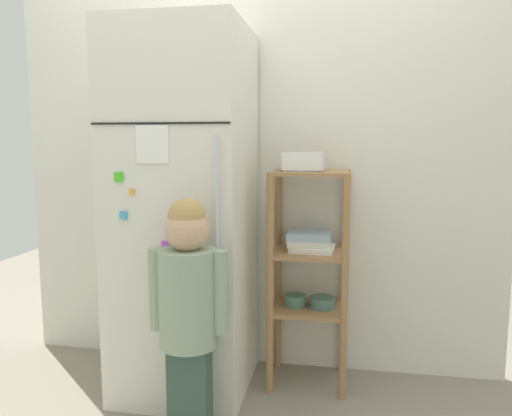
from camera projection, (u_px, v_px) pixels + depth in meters
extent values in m
plane|color=gray|center=(243.00, 391.00, 2.43)|extent=(6.00, 6.00, 0.00)
cube|color=silver|center=(256.00, 160.00, 2.63)|extent=(2.62, 0.03, 2.26)
cube|color=silver|center=(185.00, 214.00, 2.38)|extent=(0.62, 0.61, 1.76)
cube|color=black|center=(159.00, 123.00, 2.03)|extent=(0.60, 0.01, 0.01)
cylinder|color=silver|center=(216.00, 192.00, 2.00)|extent=(0.02, 0.02, 0.46)
cube|color=white|center=(152.00, 144.00, 2.04)|extent=(0.14, 0.01, 0.16)
cube|color=red|center=(162.00, 255.00, 2.10)|extent=(0.04, 0.02, 0.04)
cube|color=#43CE20|center=(118.00, 177.00, 2.09)|extent=(0.04, 0.02, 0.04)
cube|color=gold|center=(132.00, 192.00, 2.08)|extent=(0.03, 0.02, 0.02)
cube|color=#C643E7|center=(165.00, 245.00, 2.09)|extent=(0.03, 0.02, 0.03)
cube|color=#3CA7D5|center=(123.00, 215.00, 2.11)|extent=(0.04, 0.02, 0.03)
cube|color=#5A17E9|center=(155.00, 253.00, 2.10)|extent=(0.03, 0.02, 0.03)
cube|color=#385145|center=(190.00, 393.00, 2.01)|extent=(0.17, 0.10, 0.41)
cylinder|color=gray|center=(188.00, 298.00, 1.96)|extent=(0.24, 0.24, 0.39)
sphere|color=gray|center=(193.00, 248.00, 2.00)|extent=(0.10, 0.10, 0.10)
sphere|color=tan|center=(187.00, 229.00, 1.92)|extent=(0.18, 0.18, 0.18)
sphere|color=tan|center=(187.00, 217.00, 1.91)|extent=(0.15, 0.15, 0.15)
cylinder|color=gray|center=(157.00, 289.00, 1.98)|extent=(0.07, 0.07, 0.33)
cylinder|color=gray|center=(220.00, 292.00, 1.93)|extent=(0.07, 0.07, 0.33)
cylinder|color=#9E7247|center=(270.00, 286.00, 2.35)|extent=(0.04, 0.04, 1.08)
cylinder|color=#9E7247|center=(344.00, 289.00, 2.29)|extent=(0.04, 0.04, 1.08)
cylinder|color=#9E7247|center=(278.00, 270.00, 2.64)|extent=(0.04, 0.04, 1.08)
cylinder|color=#9E7247|center=(344.00, 273.00, 2.58)|extent=(0.04, 0.04, 1.08)
cube|color=#9E7247|center=(310.00, 173.00, 2.39)|extent=(0.37, 0.31, 0.02)
cube|color=#9E7247|center=(309.00, 253.00, 2.45)|extent=(0.37, 0.31, 0.02)
cube|color=#9E7247|center=(308.00, 308.00, 2.49)|extent=(0.37, 0.31, 0.02)
cube|color=white|center=(312.00, 248.00, 2.45)|extent=(0.22, 0.20, 0.03)
cube|color=silver|center=(309.00, 242.00, 2.46)|extent=(0.22, 0.19, 0.03)
cube|color=#99B2C6|center=(309.00, 235.00, 2.45)|extent=(0.21, 0.18, 0.04)
cylinder|color=#4C7266|center=(295.00, 300.00, 2.49)|extent=(0.11, 0.11, 0.06)
cylinder|color=#4C7266|center=(322.00, 302.00, 2.47)|extent=(0.13, 0.13, 0.05)
cube|color=white|center=(303.00, 170.00, 2.40)|extent=(0.20, 0.18, 0.01)
cube|color=white|center=(302.00, 162.00, 2.31)|extent=(0.20, 0.01, 0.09)
cube|color=white|center=(305.00, 161.00, 2.48)|extent=(0.20, 0.01, 0.09)
cube|color=white|center=(284.00, 161.00, 2.41)|extent=(0.01, 0.18, 0.09)
cube|color=white|center=(323.00, 162.00, 2.38)|extent=(0.01, 0.18, 0.09)
sphere|color=red|center=(309.00, 162.00, 2.37)|extent=(0.07, 0.07, 0.07)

